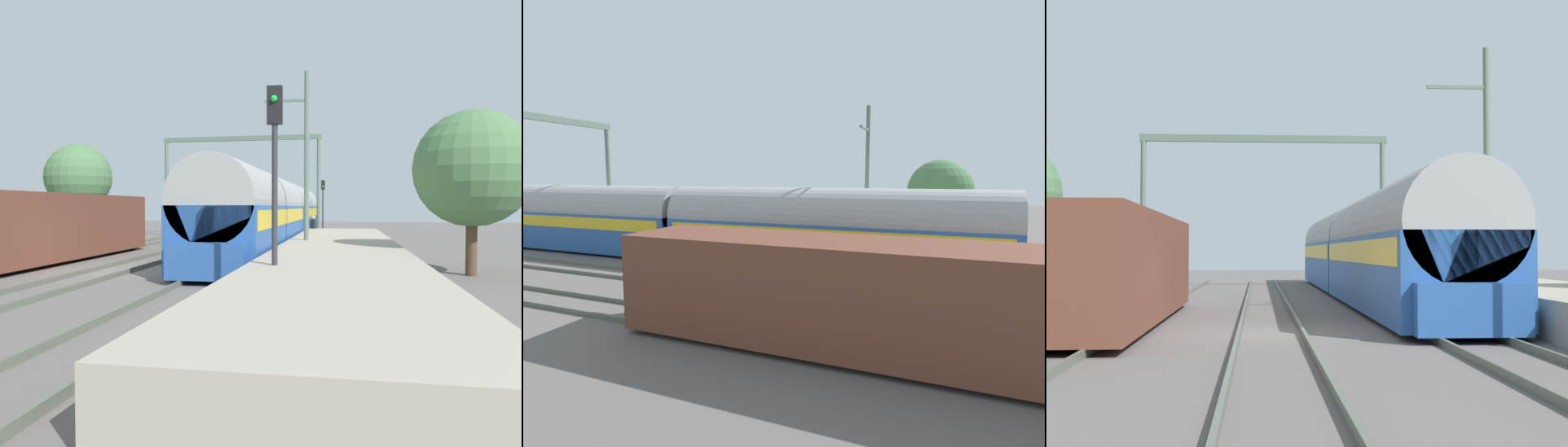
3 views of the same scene
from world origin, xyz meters
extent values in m
plane|color=#625B58|center=(0.00, 0.00, 0.00)|extent=(120.00, 120.00, 0.00)
cube|color=#5A5F51|center=(-4.82, 0.00, 0.08)|extent=(0.08, 60.00, 0.16)
cube|color=#5A5F51|center=(-3.38, 0.00, 0.08)|extent=(0.08, 60.00, 0.16)
cube|color=#5A5F51|center=(-0.72, 0.00, 0.08)|extent=(0.08, 60.00, 0.16)
cube|color=#5A5F51|center=(0.72, 0.00, 0.08)|extent=(0.08, 60.00, 0.16)
cube|color=#5A5F51|center=(3.38, 0.00, 0.08)|extent=(0.08, 60.00, 0.16)
cube|color=#5A5F51|center=(4.82, 0.00, 0.08)|extent=(0.08, 60.00, 0.16)
cube|color=#A39989|center=(7.92, 2.00, 0.45)|extent=(4.40, 28.00, 0.90)
cube|color=#28569E|center=(4.10, 5.86, 1.26)|extent=(2.90, 16.00, 2.20)
cube|color=gold|center=(4.10, 5.86, 1.89)|extent=(2.93, 15.36, 0.64)
cylinder|color=#9A9A9A|center=(4.10, 5.86, 2.56)|extent=(2.84, 16.00, 2.84)
cube|color=#28569E|center=(4.10, 22.21, 1.26)|extent=(2.90, 16.00, 2.20)
cube|color=gold|center=(4.10, 22.21, 1.89)|extent=(2.93, 15.36, 0.64)
cylinder|color=#9A9A9A|center=(4.10, 22.21, 2.56)|extent=(2.84, 16.00, 2.84)
cube|color=#28569E|center=(4.10, -2.39, 0.71)|extent=(2.40, 0.50, 1.10)
cube|color=brown|center=(-4.10, 2.48, 1.51)|extent=(2.80, 13.00, 2.70)
cube|color=black|center=(-4.10, 2.48, 0.21)|extent=(2.52, 11.96, 0.10)
cylinder|color=#3D3D3D|center=(6.08, 15.60, 0.42)|extent=(0.25, 0.25, 0.85)
cube|color=#232833|center=(6.08, 15.60, 1.17)|extent=(0.47, 0.42, 0.64)
sphere|color=tan|center=(6.08, 15.60, 1.61)|extent=(0.24, 0.24, 0.24)
cylinder|color=#576C5D|center=(6.10, 21.15, 3.75)|extent=(0.28, 0.28, 7.50)
cylinder|color=#576C5D|center=(6.50, 4.44, 4.00)|extent=(0.20, 0.20, 8.00)
cube|color=#576C5D|center=(5.60, 4.44, 6.80)|extent=(1.80, 0.10, 0.10)
cylinder|color=#4C3826|center=(12.29, 1.12, 1.06)|extent=(0.36, 0.36, 2.13)
sphere|color=#487245|center=(12.29, 1.12, 3.59)|extent=(3.89, 3.89, 3.89)
camera|label=1|loc=(8.12, -15.95, 2.31)|focal=33.22mm
camera|label=2|loc=(-14.20, 0.45, 4.48)|focal=28.09mm
camera|label=3|loc=(-0.29, -17.82, 1.90)|focal=52.69mm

